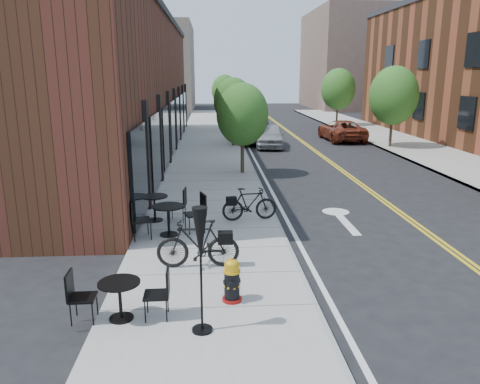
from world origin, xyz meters
name	(u,v)px	position (x,y,z in m)	size (l,w,h in m)	color
ground	(291,251)	(0.00, 0.00, 0.00)	(120.00, 120.00, 0.00)	black
sidewalk_near	(210,170)	(-2.00, 10.00, 0.06)	(4.00, 70.00, 0.12)	#9E9B93
sidewalk_far	(467,167)	(10.00, 10.00, 0.06)	(4.00, 70.00, 0.12)	#9E9B93
building_near	(121,89)	(-6.50, 14.00, 3.50)	(5.00, 28.00, 7.00)	#432515
bg_building_left	(159,68)	(-8.00, 48.00, 5.00)	(8.00, 14.00, 10.00)	#726656
bg_building_right	(351,60)	(16.00, 50.00, 6.00)	(10.00, 16.00, 12.00)	brown
tree_near_a	(242,115)	(-0.60, 9.00, 2.60)	(2.20, 2.20, 3.81)	#382B1E
tree_near_b	(233,101)	(-0.60, 17.00, 2.71)	(2.30, 2.30, 3.98)	#382B1E
tree_near_c	(228,98)	(-0.60, 25.00, 2.53)	(2.10, 2.10, 3.67)	#382B1E
tree_near_d	(225,91)	(-0.60, 33.00, 2.79)	(2.40, 2.40, 4.11)	#382B1E
tree_far_b	(394,96)	(8.60, 16.00, 3.06)	(2.80, 2.80, 4.62)	#382B1E
tree_far_c	(338,89)	(8.60, 28.00, 3.06)	(2.80, 2.80, 4.62)	#382B1E
fire_hydrant	(232,281)	(-1.59, -2.76, 0.52)	(0.46, 0.46, 0.85)	maroon
bicycle_left	(198,244)	(-2.26, -1.13, 0.66)	(0.51, 1.81, 1.09)	black
bicycle_right	(250,204)	(-0.85, 2.22, 0.61)	(0.46, 1.62, 0.97)	black
bistro_set_a	(120,295)	(-3.55, -3.31, 0.57)	(1.67, 0.74, 0.90)	black
bistro_set_b	(168,216)	(-3.09, 1.03, 0.65)	(1.99, 1.07, 1.05)	black
bistro_set_c	(154,204)	(-3.60, 2.33, 0.61)	(1.83, 0.86, 0.97)	black
patio_umbrella	(200,244)	(-2.14, -3.79, 1.65)	(0.35, 0.35, 2.13)	black
parked_car_a	(270,136)	(1.60, 16.96, 0.69)	(1.63, 4.04, 1.38)	#9DA1A5
parked_car_b	(254,130)	(0.81, 18.98, 0.81)	(1.72, 4.94, 1.63)	black
parked_car_c	(247,117)	(1.12, 29.03, 0.71)	(1.99, 4.89, 1.42)	#A8A8AD
parked_car_far	(341,130)	(6.64, 19.49, 0.67)	(2.23, 4.83, 1.34)	maroon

